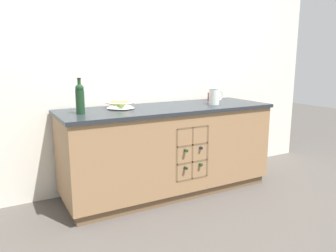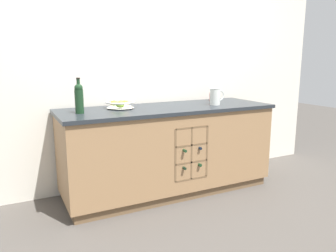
{
  "view_description": "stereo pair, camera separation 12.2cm",
  "coord_description": "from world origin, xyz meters",
  "px_view_note": "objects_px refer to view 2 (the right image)",
  "views": [
    {
      "loc": [
        -1.57,
        -2.84,
        1.35
      ],
      "look_at": [
        0.0,
        0.0,
        0.69
      ],
      "focal_mm": 35.0,
      "sensor_mm": 36.0,
      "label": 1
    },
    {
      "loc": [
        -1.46,
        -2.9,
        1.35
      ],
      "look_at": [
        0.0,
        0.0,
        0.69
      ],
      "focal_mm": 35.0,
      "sensor_mm": 36.0,
      "label": 2
    }
  ],
  "objects_px": {
    "fruit_bowl": "(120,104)",
    "standing_wine_bottle": "(79,98)",
    "white_pitcher": "(215,96)",
    "ceramic_mug": "(213,97)"
  },
  "relations": [
    {
      "from": "fruit_bowl",
      "to": "ceramic_mug",
      "type": "relative_size",
      "value": 2.27
    },
    {
      "from": "fruit_bowl",
      "to": "white_pitcher",
      "type": "relative_size",
      "value": 1.63
    },
    {
      "from": "fruit_bowl",
      "to": "standing_wine_bottle",
      "type": "bearing_deg",
      "value": -164.34
    },
    {
      "from": "ceramic_mug",
      "to": "standing_wine_bottle",
      "type": "distance_m",
      "value": 1.58
    },
    {
      "from": "fruit_bowl",
      "to": "standing_wine_bottle",
      "type": "distance_m",
      "value": 0.44
    },
    {
      "from": "fruit_bowl",
      "to": "standing_wine_bottle",
      "type": "height_order",
      "value": "standing_wine_bottle"
    },
    {
      "from": "fruit_bowl",
      "to": "white_pitcher",
      "type": "height_order",
      "value": "white_pitcher"
    },
    {
      "from": "fruit_bowl",
      "to": "standing_wine_bottle",
      "type": "xyz_separation_m",
      "value": [
        -0.41,
        -0.11,
        0.09
      ]
    },
    {
      "from": "standing_wine_bottle",
      "to": "ceramic_mug",
      "type": "bearing_deg",
      "value": 7.96
    },
    {
      "from": "white_pitcher",
      "to": "ceramic_mug",
      "type": "bearing_deg",
      "value": 58.37
    }
  ]
}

